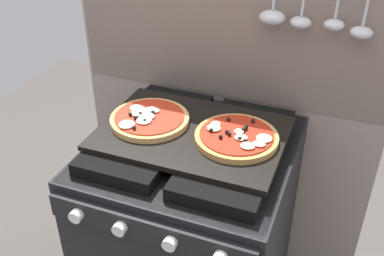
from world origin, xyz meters
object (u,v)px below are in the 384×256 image
object	(u,v)px
stove	(192,243)
baking_tray	(192,133)
pizza_left	(148,119)
pizza_right	(236,138)

from	to	relation	value
stove	baking_tray	size ratio (longest dim) A/B	1.67
stove	pizza_left	bearing A→B (deg)	-179.46
pizza_left	pizza_right	xyz separation A→B (m)	(0.28, -0.00, -0.00)
stove	pizza_right	world-z (taller)	pizza_right
baking_tray	pizza_left	xyz separation A→B (m)	(-0.14, -0.00, 0.02)
pizza_left	pizza_right	world-z (taller)	same
pizza_left	pizza_right	size ratio (longest dim) A/B	1.00
stove	pizza_left	size ratio (longest dim) A/B	3.76
stove	baking_tray	xyz separation A→B (m)	(0.00, 0.00, 0.46)
baking_tray	pizza_right	world-z (taller)	pizza_right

